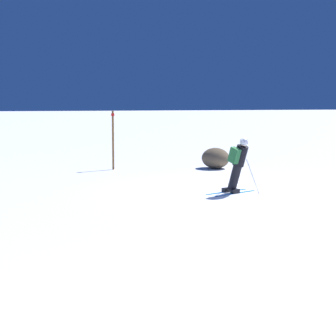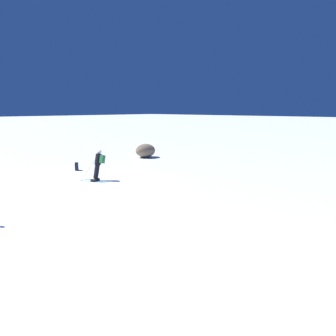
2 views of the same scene
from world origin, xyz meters
The scene contains 4 objects.
ground_plane centered at (0.00, 0.00, 0.00)m, with size 300.00×300.00×0.00m, color white.
skier centered at (-0.83, -0.09, 0.94)m, with size 1.48×1.69×1.72m.
spare_backpack centered at (-1.58, -3.56, 0.24)m, with size 0.35×0.37×0.50m.
exposed_boulder_0 centered at (-8.43, -4.45, 0.55)m, with size 1.68×1.43×1.09m, color #7A664C.
Camera 2 is at (9.44, 14.80, 3.91)m, focal length 35.00 mm.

